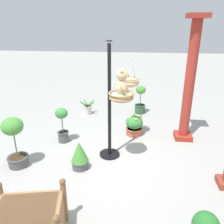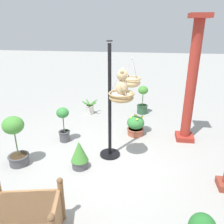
{
  "view_description": "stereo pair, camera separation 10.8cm",
  "coord_description": "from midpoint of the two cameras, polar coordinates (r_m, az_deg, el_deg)",
  "views": [
    {
      "loc": [
        4.02,
        0.62,
        2.69
      ],
      "look_at": [
        -0.04,
        0.11,
        1.1
      ],
      "focal_mm": 36.15,
      "sensor_mm": 36.0,
      "label": 1
    },
    {
      "loc": [
        4.0,
        0.73,
        2.69
      ],
      "look_at": [
        -0.04,
        0.11,
        1.1
      ],
      "focal_mm": 36.15,
      "sensor_mm": 36.0,
      "label": 2
    }
  ],
  "objects": [
    {
      "name": "wooden_planter_box",
      "position": [
        3.43,
        -21.26,
        -24.82
      ],
      "size": [
        0.89,
        1.05,
        0.72
      ],
      "color": "#9E7047",
      "rests_on": "ground"
    },
    {
      "name": "ground_plane",
      "position": [
        4.88,
        -2.08,
        -12.25
      ],
      "size": [
        40.0,
        40.0,
        0.0
      ],
      "primitive_type": "plane",
      "color": "#9E9E99"
    },
    {
      "name": "greenhouse_pillar_right",
      "position": [
        5.53,
        18.45,
        6.75
      ],
      "size": [
        0.44,
        0.44,
        2.92
      ],
      "color": "#9E2D23",
      "rests_on": "ground"
    },
    {
      "name": "hanging_basket_with_teddy",
      "position": [
        4.32,
        1.65,
        3.95
      ],
      "size": [
        0.5,
        0.5,
        0.62
      ],
      "color": "tan"
    },
    {
      "name": "potted_plant_tall_leafy",
      "position": [
        5.86,
        5.11,
        -3.38
      ],
      "size": [
        0.44,
        0.44,
        0.55
      ],
      "color": "#AD563D",
      "rests_on": "ground"
    },
    {
      "name": "potted_plant_fern_front",
      "position": [
        7.26,
        6.73,
        2.88
      ],
      "size": [
        0.36,
        0.36,
        0.91
      ],
      "color": "#2D5638",
      "rests_on": "ground"
    },
    {
      "name": "hanging_basket_left_high",
      "position": [
        5.3,
        4.07,
        7.65
      ],
      "size": [
        0.44,
        0.44,
        0.68
      ],
      "color": "tan"
    },
    {
      "name": "potted_plant_bushy_green",
      "position": [
        5.54,
        -13.0,
        -3.04
      ],
      "size": [
        0.29,
        0.29,
        0.87
      ],
      "color": "#4C4C51",
      "rests_on": "ground"
    },
    {
      "name": "potted_plant_flowering_red",
      "position": [
        4.85,
        -23.99,
        -6.59
      ],
      "size": [
        0.42,
        0.42,
        1.05
      ],
      "color": "#4C4C51",
      "rests_on": "ground"
    },
    {
      "name": "display_pole_central",
      "position": [
        4.72,
        -1.28,
        -3.01
      ],
      "size": [
        0.44,
        0.44,
        2.43
      ],
      "color": "black",
      "rests_on": "ground"
    },
    {
      "name": "potted_plant_trailing_ivy",
      "position": [
        4.56,
        -8.86,
        -10.75
      ],
      "size": [
        0.35,
        0.35,
        0.59
      ],
      "color": "#4C4C51",
      "rests_on": "ground"
    },
    {
      "name": "potted_plant_conical_shrub",
      "position": [
        7.26,
        -6.59,
        0.99
      ],
      "size": [
        0.52,
        0.51,
        0.45
      ],
      "color": "beige",
      "rests_on": "ground"
    },
    {
      "name": "teddy_bear",
      "position": [
        4.25,
        2.01,
        6.92
      ],
      "size": [
        0.37,
        0.32,
        0.54
      ],
      "color": "tan"
    }
  ]
}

